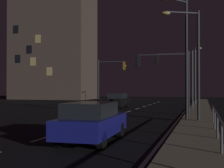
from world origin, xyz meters
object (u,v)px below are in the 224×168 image
car_oncoming (117,100)px  traffic_light_far_left (110,74)px  street_lamp_mid_block (192,53)px  street_lamp_corner (196,70)px  traffic_light_near_left (164,69)px  street_lamp_across_street (183,47)px  car (92,121)px  building_distant (54,22)px  traffic_light_mid_left (176,68)px

car_oncoming → traffic_light_far_left: 5.11m
traffic_light_far_left → street_lamp_mid_block: 19.44m
street_lamp_corner → traffic_light_far_left: bearing=-161.1°
traffic_light_near_left → street_lamp_across_street: 5.05m
car → street_lamp_corner: (3.40, 28.28, 3.52)m
traffic_light_near_left → street_lamp_mid_block: street_lamp_mid_block is taller
street_lamp_corner → building_distant: (-27.04, 15.92, 10.55)m
street_lamp_mid_block → building_distant: (-27.19, 35.93, 10.61)m
street_lamp_across_street → street_lamp_corner: 19.38m
traffic_light_near_left → building_distant: (-24.87, 30.69, 11.28)m
car_oncoming → street_lamp_across_street: size_ratio=0.57×
traffic_light_far_left → traffic_light_mid_left: (8.15, -4.13, 0.28)m
traffic_light_near_left → traffic_light_far_left: traffic_light_far_left is taller
traffic_light_far_left → street_lamp_mid_block: size_ratio=0.82×
traffic_light_far_left → street_lamp_across_street: size_ratio=0.72×
car_oncoming → traffic_light_near_left: 10.13m
car_oncoming → street_lamp_corner: (8.09, 7.05, 3.52)m
traffic_light_far_left → car_oncoming: bearing=-63.1°
car_oncoming → traffic_light_mid_left: traffic_light_mid_left is taller
car → building_distant: 52.06m
traffic_light_far_left → street_lamp_corner: bearing=18.9°
traffic_light_mid_left → street_lamp_across_street: (1.36, -11.84, 0.61)m
car_oncoming → street_lamp_mid_block: street_lamp_mid_block is taller
car → car_oncoming: same height
street_lamp_mid_block → street_lamp_across_street: size_ratio=0.88×
car → traffic_light_far_left: traffic_light_far_left is taller
car → traffic_light_mid_left: size_ratio=0.78×
traffic_light_mid_left → street_lamp_mid_block: street_lamp_mid_block is taller
traffic_light_near_left → traffic_light_mid_left: (0.37, 7.24, 0.55)m
car → traffic_light_far_left: 25.90m
building_distant → traffic_light_near_left: bearing=-51.0°
car_oncoming → traffic_light_far_left: bearing=116.9°
street_lamp_mid_block → car: bearing=-113.3°
car_oncoming → street_lamp_across_street: bearing=-58.1°
traffic_light_mid_left → building_distant: 36.09m
street_lamp_across_street → building_distant: size_ratio=0.26×
street_lamp_corner → building_distant: bearing=149.5°
traffic_light_near_left → street_lamp_corner: bearing=81.7°
traffic_light_far_left → street_lamp_corner: street_lamp_corner is taller
street_lamp_mid_block → street_lamp_across_street: 0.99m
car_oncoming → street_lamp_mid_block: (8.25, -12.96, 3.46)m
street_lamp_across_street → car: bearing=-108.4°
car → traffic_light_mid_left: traffic_light_mid_left is taller
street_lamp_corner → building_distant: 33.10m
street_lamp_mid_block → traffic_light_near_left: bearing=113.9°
street_lamp_across_street → building_distant: bearing=127.0°
car → street_lamp_corner: size_ratio=0.64×
car_oncoming → traffic_light_near_left: size_ratio=0.90×
car → street_lamp_across_street: 10.18m
car_oncoming → street_lamp_corner: size_ratio=0.64×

